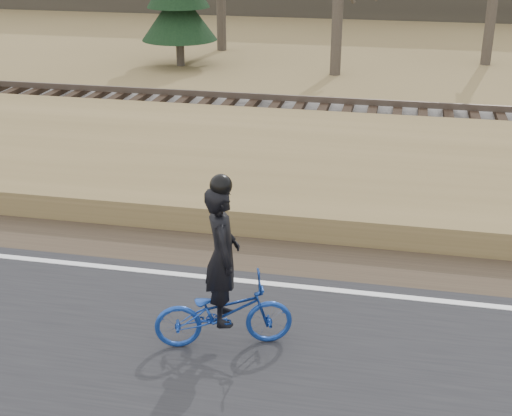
# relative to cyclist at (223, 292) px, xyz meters

# --- Properties ---
(ground) EXTENTS (120.00, 120.00, 0.00)m
(ground) POSITION_rel_cyclist_xyz_m (0.62, 1.41, -0.78)
(ground) COLOR olive
(ground) RESTS_ON ground
(road) EXTENTS (120.00, 6.00, 0.06)m
(road) POSITION_rel_cyclist_xyz_m (0.62, -1.09, -0.75)
(road) COLOR black
(road) RESTS_ON ground
(edge_line) EXTENTS (120.00, 0.12, 0.01)m
(edge_line) POSITION_rel_cyclist_xyz_m (0.62, 1.61, -0.72)
(edge_line) COLOR silver
(edge_line) RESTS_ON road
(shoulder) EXTENTS (120.00, 1.60, 0.04)m
(shoulder) POSITION_rel_cyclist_xyz_m (0.62, 2.61, -0.76)
(shoulder) COLOR #473A2B
(shoulder) RESTS_ON ground
(embankment) EXTENTS (120.00, 5.00, 0.44)m
(embankment) POSITION_rel_cyclist_xyz_m (0.62, 5.61, -0.56)
(embankment) COLOR olive
(embankment) RESTS_ON ground
(ballast) EXTENTS (120.00, 3.00, 0.45)m
(ballast) POSITION_rel_cyclist_xyz_m (0.62, 9.41, -0.56)
(ballast) COLOR slate
(ballast) RESTS_ON ground
(railroad) EXTENTS (120.00, 2.40, 0.29)m
(railroad) POSITION_rel_cyclist_xyz_m (0.62, 9.41, -0.26)
(railroad) COLOR black
(railroad) RESTS_ON ballast
(cyclist) EXTENTS (1.78, 1.08, 2.23)m
(cyclist) POSITION_rel_cyclist_xyz_m (0.00, 0.00, 0.00)
(cyclist) COLOR navy
(cyclist) RESTS_ON road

